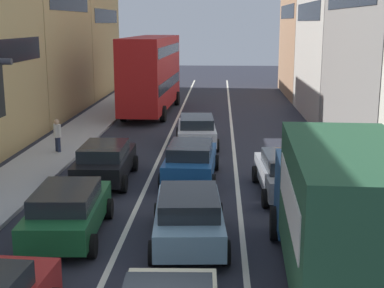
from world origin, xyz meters
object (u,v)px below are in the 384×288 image
at_px(bus_mid_queue_primary, 151,71).
at_px(sedan_centre_lane_second, 189,216).
at_px(removalist_box_truck, 340,209).
at_px(coupe_centre_lane_fourth, 197,130).
at_px(sedan_right_lane_behind_truck, 287,173).
at_px(sedan_left_lane_third, 105,161).
at_px(pedestrian_mid_sidewalk, 57,135).
at_px(hatchback_centre_lane_third, 191,160).
at_px(wagon_left_lane_second, 68,210).

bearing_deg(bus_mid_queue_primary, sedan_centre_lane_second, -167.74).
height_order(removalist_box_truck, bus_mid_queue_primary, bus_mid_queue_primary).
xyz_separation_m(coupe_centre_lane_fourth, sedan_right_lane_behind_truck, (3.53, -7.68, 0.00)).
bearing_deg(coupe_centre_lane_fourth, bus_mid_queue_primary, 15.98).
bearing_deg(bus_mid_queue_primary, sedan_left_lane_third, -176.71).
distance_m(removalist_box_truck, coupe_centre_lane_fourth, 15.39).
bearing_deg(sedan_right_lane_behind_truck, sedan_left_lane_third, 75.97).
distance_m(coupe_centre_lane_fourth, pedestrian_mid_sidewalk, 6.69).
xyz_separation_m(sedan_centre_lane_second, sedan_right_lane_behind_truck, (3.20, 4.53, 0.00)).
xyz_separation_m(removalist_box_truck, bus_mid_queue_primary, (-7.27, 24.61, 0.86)).
distance_m(hatchback_centre_lane_third, pedestrian_mid_sidewalk, 7.42).
bearing_deg(pedestrian_mid_sidewalk, sedan_left_lane_third, -98.58).
relative_size(hatchback_centre_lane_third, pedestrian_mid_sidewalk, 2.63).
distance_m(removalist_box_truck, sedan_left_lane_third, 11.10).
relative_size(removalist_box_truck, wagon_left_lane_second, 1.78).
xyz_separation_m(removalist_box_truck, hatchback_centre_lane_third, (-3.79, 8.84, -1.18)).
height_order(removalist_box_truck, pedestrian_mid_sidewalk, removalist_box_truck).
xyz_separation_m(wagon_left_lane_second, sedan_left_lane_third, (-0.11, 5.60, 0.00)).
xyz_separation_m(wagon_left_lane_second, hatchback_centre_lane_third, (3.16, 5.94, 0.00)).
bearing_deg(pedestrian_mid_sidewalk, wagon_left_lane_second, -116.97).
relative_size(wagon_left_lane_second, bus_mid_queue_primary, 0.41).
bearing_deg(coupe_centre_lane_fourth, hatchback_centre_lane_third, 176.82).
xyz_separation_m(wagon_left_lane_second, coupe_centre_lane_fourth, (3.12, 11.97, 0.00)).
xyz_separation_m(sedan_left_lane_third, coupe_centre_lane_fourth, (3.23, 6.37, 0.00)).
distance_m(sedan_centre_lane_second, hatchback_centre_lane_third, 6.19).
bearing_deg(pedestrian_mid_sidewalk, hatchback_centre_lane_third, -76.20).
xyz_separation_m(sedan_left_lane_third, pedestrian_mid_sidewalk, (-3.09, 4.18, 0.15)).
height_order(hatchback_centre_lane_third, sedan_left_lane_third, same).
xyz_separation_m(removalist_box_truck, coupe_centre_lane_fourth, (-3.82, 14.87, -1.18)).
distance_m(sedan_left_lane_third, bus_mid_queue_primary, 16.24).
xyz_separation_m(hatchback_centre_lane_third, sedan_left_lane_third, (-3.26, -0.34, 0.00)).
xyz_separation_m(sedan_centre_lane_second, wagon_left_lane_second, (-3.44, 0.24, 0.00)).
distance_m(coupe_centre_lane_fourth, sedan_right_lane_behind_truck, 8.45).
relative_size(sedan_centre_lane_second, coupe_centre_lane_fourth, 1.00).
bearing_deg(wagon_left_lane_second, removalist_box_truck, -115.57).
bearing_deg(sedan_left_lane_third, sedan_centre_lane_second, -149.85).
height_order(wagon_left_lane_second, sedan_right_lane_behind_truck, same).
height_order(wagon_left_lane_second, pedestrian_mid_sidewalk, pedestrian_mid_sidewalk).
bearing_deg(removalist_box_truck, pedestrian_mid_sidewalk, 40.96).
height_order(coupe_centre_lane_fourth, bus_mid_queue_primary, bus_mid_queue_primary).
height_order(sedan_centre_lane_second, sedan_left_lane_third, same).
distance_m(removalist_box_truck, pedestrian_mid_sidewalk, 16.26).
bearing_deg(sedan_right_lane_behind_truck, removalist_box_truck, 179.30).
bearing_deg(removalist_box_truck, sedan_centre_lane_second, 55.15).
height_order(wagon_left_lane_second, hatchback_centre_lane_third, same).
distance_m(sedan_centre_lane_second, wagon_left_lane_second, 3.45).
bearing_deg(sedan_right_lane_behind_truck, sedan_centre_lane_second, 141.71).
height_order(sedan_right_lane_behind_truck, bus_mid_queue_primary, bus_mid_queue_primary).
xyz_separation_m(wagon_left_lane_second, bus_mid_queue_primary, (-0.33, 21.72, 2.03)).
relative_size(removalist_box_truck, pedestrian_mid_sidewalk, 4.69).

